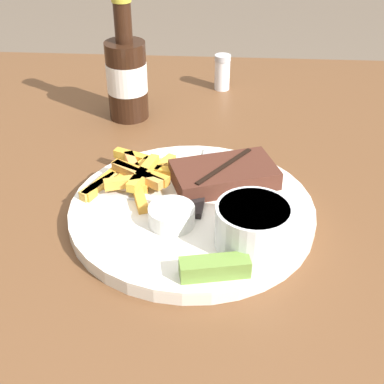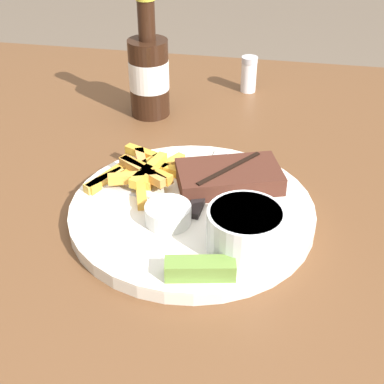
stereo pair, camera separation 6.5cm
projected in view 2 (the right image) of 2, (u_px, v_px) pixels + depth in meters
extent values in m
cube|color=brown|center=(192.00, 230.00, 0.68)|extent=(1.11, 1.15, 0.04)
cylinder|color=brown|center=(42.00, 205.00, 1.39)|extent=(0.06, 0.06, 0.74)
cylinder|color=silver|center=(192.00, 213.00, 0.66)|extent=(0.30, 0.30, 0.01)
cylinder|color=white|center=(192.00, 207.00, 0.66)|extent=(0.30, 0.30, 0.00)
cube|color=#472319|center=(229.00, 177.00, 0.69)|extent=(0.15, 0.11, 0.02)
cube|color=black|center=(229.00, 168.00, 0.68)|extent=(0.07, 0.09, 0.00)
cube|color=#E79249|center=(143.00, 166.00, 0.72)|extent=(0.04, 0.08, 0.01)
cube|color=gold|center=(109.00, 177.00, 0.70)|extent=(0.04, 0.08, 0.01)
cube|color=gold|center=(132.00, 178.00, 0.68)|extent=(0.06, 0.03, 0.01)
cube|color=gold|center=(138.00, 170.00, 0.72)|extent=(0.05, 0.08, 0.01)
cube|color=gold|center=(143.00, 154.00, 0.75)|extent=(0.06, 0.03, 0.01)
cube|color=gold|center=(171.00, 163.00, 0.73)|extent=(0.03, 0.05, 0.01)
cube|color=gold|center=(149.00, 170.00, 0.70)|extent=(0.03, 0.08, 0.01)
cube|color=orange|center=(146.00, 170.00, 0.70)|extent=(0.08, 0.05, 0.01)
cube|color=#CC9045|center=(142.00, 171.00, 0.69)|extent=(0.07, 0.05, 0.01)
cube|color=gold|center=(141.00, 190.00, 0.68)|extent=(0.03, 0.07, 0.01)
cube|color=gold|center=(177.00, 172.00, 0.71)|extent=(0.05, 0.03, 0.01)
cube|color=gold|center=(150.00, 177.00, 0.70)|extent=(0.01, 0.05, 0.01)
cube|color=gold|center=(105.00, 181.00, 0.69)|extent=(0.04, 0.06, 0.01)
cylinder|color=white|center=(245.00, 230.00, 0.58)|extent=(0.08, 0.08, 0.05)
cylinder|color=beige|center=(246.00, 216.00, 0.57)|extent=(0.08, 0.08, 0.01)
cylinder|color=silver|center=(168.00, 214.00, 0.62)|extent=(0.05, 0.05, 0.02)
cylinder|color=#C67A4C|center=(168.00, 208.00, 0.62)|extent=(0.05, 0.05, 0.01)
cube|color=olive|center=(200.00, 269.00, 0.55)|extent=(0.08, 0.04, 0.02)
cube|color=#B7B7BC|center=(125.00, 190.00, 0.68)|extent=(0.10, 0.03, 0.00)
cube|color=#B7B7BC|center=(173.00, 203.00, 0.66)|extent=(0.03, 0.01, 0.00)
cube|color=#B7B7BC|center=(175.00, 201.00, 0.66)|extent=(0.03, 0.01, 0.00)
cube|color=#B7B7BC|center=(176.00, 199.00, 0.67)|extent=(0.03, 0.01, 0.00)
cube|color=#B7B7BC|center=(213.00, 171.00, 0.72)|extent=(0.03, 0.11, 0.00)
cube|color=black|center=(197.00, 203.00, 0.65)|extent=(0.02, 0.06, 0.01)
cylinder|color=black|center=(149.00, 78.00, 0.88)|extent=(0.07, 0.07, 0.13)
cylinder|color=silver|center=(149.00, 75.00, 0.87)|extent=(0.07, 0.07, 0.05)
cylinder|color=black|center=(146.00, 20.00, 0.82)|extent=(0.03, 0.03, 0.06)
cylinder|color=white|center=(249.00, 77.00, 0.98)|extent=(0.03, 0.03, 0.05)
cylinder|color=#B7B7BC|center=(250.00, 60.00, 0.96)|extent=(0.03, 0.03, 0.01)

